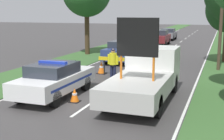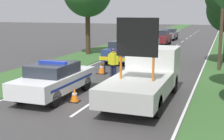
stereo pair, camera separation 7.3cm
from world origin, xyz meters
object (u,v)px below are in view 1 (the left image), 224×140
at_px(police_car, 55,79).
at_px(road_barrier, 126,61).
at_px(traffic_cone_near_police, 101,68).
at_px(queued_car_van_white, 144,43).
at_px(police_officer, 113,62).
at_px(queued_car_hatch_blue, 123,51).
at_px(queued_car_wagon_maroon, 160,37).
at_px(traffic_cone_centre_front, 75,95).
at_px(utility_pole, 222,13).
at_px(work_truck, 146,75).
at_px(queued_car_suv_grey, 168,34).
at_px(pedestrian_civilian, 129,63).

relative_size(police_car, road_barrier, 1.39).
xyz_separation_m(traffic_cone_near_police, queued_car_van_white, (-0.11, 11.11, 0.48)).
height_order(police_officer, queued_car_hatch_blue, police_officer).
height_order(police_officer, queued_car_wagon_maroon, police_officer).
relative_size(traffic_cone_centre_front, utility_pole, 0.09).
relative_size(road_barrier, traffic_cone_centre_front, 5.79).
bearing_deg(utility_pole, police_officer, -137.62).
height_order(police_car, utility_pole, utility_pole).
relative_size(road_barrier, traffic_cone_near_police, 4.72).
relative_size(police_car, queued_car_van_white, 1.03).
xyz_separation_m(work_truck, road_barrier, (-2.15, 4.14, -0.13)).
relative_size(queued_car_van_white, queued_car_wagon_maroon, 1.18).
bearing_deg(queued_car_hatch_blue, queued_car_wagon_maroon, -91.58).
distance_m(traffic_cone_centre_front, queued_car_hatch_blue, 10.84).
bearing_deg(queued_car_van_white, work_truck, 104.17).
distance_m(queued_car_suv_grey, utility_pole, 21.83).
bearing_deg(police_officer, queued_car_wagon_maroon, -105.07).
bearing_deg(traffic_cone_near_police, road_barrier, -10.04).
bearing_deg(queued_car_wagon_maroon, pedestrian_civilian, 95.89).
relative_size(pedestrian_civilian, queued_car_wagon_maroon, 0.40).
height_order(traffic_cone_centre_front, queued_car_hatch_blue, queued_car_hatch_blue).
relative_size(traffic_cone_centre_front, queued_car_wagon_maroon, 0.15).
bearing_deg(traffic_cone_near_police, queued_car_hatch_blue, 91.93).
height_order(police_officer, queued_car_suv_grey, police_officer).
height_order(road_barrier, traffic_cone_near_police, road_barrier).
height_order(work_truck, road_barrier, work_truck).
bearing_deg(queued_car_suv_grey, traffic_cone_centre_front, 92.30).
bearing_deg(traffic_cone_near_police, work_truck, -49.27).
bearing_deg(traffic_cone_centre_front, queued_car_suv_grey, 92.30).
height_order(pedestrian_civilian, queued_car_van_white, queued_car_van_white).
relative_size(work_truck, police_officer, 3.46).
xyz_separation_m(pedestrian_civilian, traffic_cone_near_police, (-2.09, 1.11, -0.57)).
distance_m(road_barrier, queued_car_van_white, 11.54).
xyz_separation_m(pedestrian_civilian, utility_pole, (4.55, 4.56, 2.65)).
distance_m(work_truck, traffic_cone_centre_front, 3.16).
bearing_deg(road_barrier, utility_pole, 41.62).
distance_m(traffic_cone_centre_front, utility_pole, 11.40).
distance_m(traffic_cone_near_police, queued_car_van_white, 11.12).
relative_size(queued_car_wagon_maroon, utility_pole, 0.56).
bearing_deg(police_officer, queued_car_van_white, -102.12).
distance_m(police_car, road_barrier, 5.47).
height_order(traffic_cone_near_police, traffic_cone_centre_front, traffic_cone_near_police).
height_order(road_barrier, queued_car_hatch_blue, queued_car_hatch_blue).
xyz_separation_m(queued_car_van_white, utility_pole, (6.75, -7.66, 2.74)).
relative_size(pedestrian_civilian, traffic_cone_near_police, 2.19).
bearing_deg(queued_car_suv_grey, police_officer, 92.90).
xyz_separation_m(queued_car_wagon_maroon, utility_pole, (6.45, -13.88, 2.72)).
relative_size(road_barrier, police_officer, 1.99).
bearing_deg(queued_car_suv_grey, utility_pole, 107.96).
bearing_deg(queued_car_suv_grey, pedestrian_civilian, 94.82).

